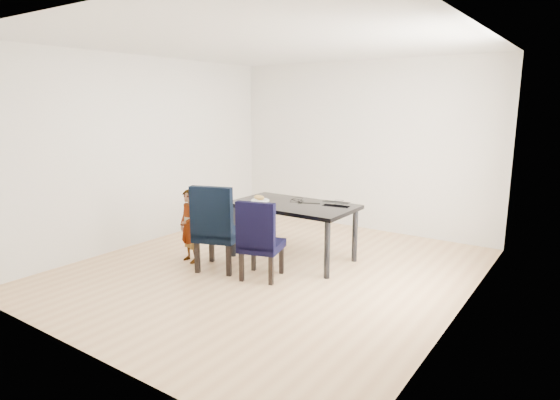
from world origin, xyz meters
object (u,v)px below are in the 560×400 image
Objects in this scene: chair_left at (219,227)px; child at (190,226)px; chair_right at (262,239)px; plate at (260,200)px; laptop at (337,202)px; dining_table at (293,231)px.

chair_left is 1.12× the size of child.
chair_right reaches higher than plate.
dining_table is at bearing 28.91° from laptop.
chair_right is at bearing -84.75° from dining_table.
plate is at bearing -167.03° from dining_table.
chair_right reaches higher than dining_table.
chair_right is at bearing -14.23° from chair_left.
dining_table is 1.35m from child.
chair_left is 0.50m from child.
laptop is at bearing 54.48° from chair_right.
chair_left is at bearing 168.61° from chair_right.
child is (-0.49, -0.02, -0.06)m from chair_left.
child is at bearing -127.89° from plate.
chair_right is 3.84× the size of plate.
child is 1.95m from laptop.
child reaches higher than chair_right.
chair_left is (-0.55, -0.83, 0.16)m from dining_table.
child is 0.99m from plate.
laptop is (1.51, 1.20, 0.28)m from child.
laptop is (0.93, 0.46, 0.01)m from plate.
plate is at bearing 64.08° from chair_left.
plate is at bearing 63.77° from child.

